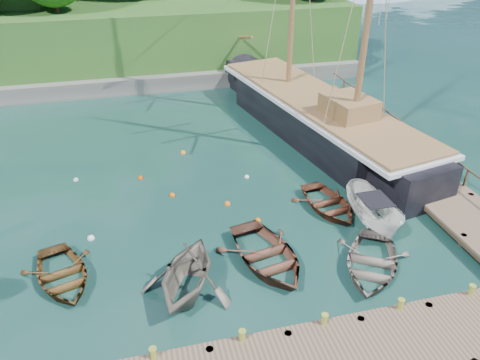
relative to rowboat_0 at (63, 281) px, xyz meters
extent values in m
plane|color=#0F3227|center=(7.31, -0.18, 0.00)|extent=(160.00, 160.00, 0.00)
cube|color=brown|center=(9.31, -6.68, 0.54)|extent=(20.00, 3.20, 0.12)
cube|color=#302319|center=(9.31, -6.68, 0.38)|extent=(20.00, 3.20, 0.20)
cube|color=brown|center=(18.81, 6.82, 0.54)|extent=(3.20, 24.00, 0.12)
cube|color=#302319|center=(18.81, 6.82, 0.38)|extent=(3.20, 24.00, 0.20)
cylinder|color=#302319|center=(17.51, 18.52, 0.05)|extent=(0.28, 0.28, 1.10)
cylinder|color=#302319|center=(20.11, 18.52, 0.05)|extent=(0.28, 0.28, 1.10)
cylinder|color=olive|center=(6.31, -5.28, 0.00)|extent=(0.26, 0.26, 0.45)
cylinder|color=olive|center=(9.31, -5.28, 0.00)|extent=(0.26, 0.26, 0.45)
cylinder|color=olive|center=(12.31, -5.28, 0.00)|extent=(0.26, 0.26, 0.45)
cylinder|color=olive|center=(15.31, -5.28, 0.00)|extent=(0.26, 0.26, 0.45)
imported|color=#4D3317|center=(0.00, 0.00, 0.00)|extent=(4.00, 4.78, 0.85)
imported|color=#696256|center=(4.93, -1.87, 0.00)|extent=(5.22, 5.51, 2.28)
imported|color=brown|center=(8.52, -0.93, 0.00)|extent=(4.39, 5.49, 1.01)
imported|color=#6E6159|center=(12.69, -2.43, 0.00)|extent=(5.14, 5.54, 0.93)
imported|color=brown|center=(12.80, 2.32, 0.00)|extent=(3.40, 4.40, 0.84)
imported|color=white|center=(14.31, 0.56, 0.00)|extent=(1.74, 4.50, 1.73)
cube|color=black|center=(15.61, 11.05, 0.77)|extent=(7.66, 15.67, 3.12)
cube|color=black|center=(13.76, 20.52, 0.77)|extent=(3.54, 5.15, 2.81)
cube|color=black|center=(17.25, 2.62, 0.77)|extent=(4.09, 4.44, 2.96)
cube|color=silver|center=(15.61, 11.05, 2.29)|extent=(8.61, 20.32, 0.25)
cube|color=brown|center=(15.61, 11.05, 2.54)|extent=(8.10, 19.81, 0.12)
cube|color=brown|center=(16.22, 7.89, 3.14)|extent=(2.97, 3.41, 1.20)
cylinder|color=brown|center=(13.08, 24.03, 3.74)|extent=(1.56, 6.82, 1.69)
sphere|color=white|center=(1.05, 2.68, 0.00)|extent=(0.35, 0.35, 0.35)
sphere|color=#D85700|center=(5.19, 5.53, 0.00)|extent=(0.32, 0.32, 0.32)
sphere|color=orange|center=(7.89, 3.99, 0.00)|extent=(0.33, 0.33, 0.33)
sphere|color=silver|center=(9.59, 6.48, 0.00)|extent=(0.28, 0.28, 0.28)
sphere|color=#D64300|center=(3.66, 7.82, 0.00)|extent=(0.30, 0.30, 0.30)
sphere|color=orange|center=(6.48, 10.42, 0.00)|extent=(0.34, 0.34, 0.34)
sphere|color=silver|center=(0.09, 8.52, 0.00)|extent=(0.29, 0.29, 0.29)
sphere|color=#EA6303|center=(9.00, 2.15, 0.00)|extent=(0.33, 0.33, 0.33)
cube|color=#474744|center=(-0.69, 23.82, 0.60)|extent=(50.00, 4.00, 1.40)
cube|color=#224519|center=(-0.69, 29.82, 3.00)|extent=(50.00, 14.00, 6.00)
cylinder|color=#382616|center=(-1.19, 26.37, 6.70)|extent=(0.36, 0.36, 1.40)
camera|label=1|loc=(3.55, -15.97, 13.37)|focal=35.00mm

